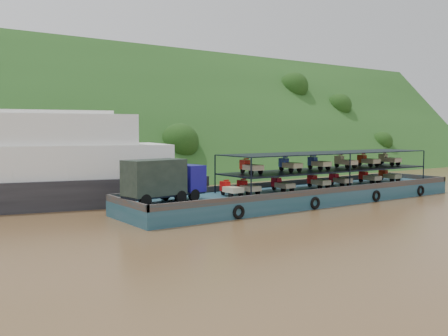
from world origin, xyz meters
TOP-DOWN VIEW (x-y plane):
  - ground at (0.00, 0.00)m, footprint 160.00×160.00m
  - hillside at (0.00, 36.00)m, footprint 140.00×39.60m
  - cargo_barge at (2.88, -1.02)m, footprint 35.03×7.18m

SIDE VIEW (x-z plane):
  - ground at x=0.00m, z-range 0.00..0.00m
  - hillside at x=0.00m, z-range -19.80..19.80m
  - cargo_barge at x=2.88m, z-range -1.16..3.38m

